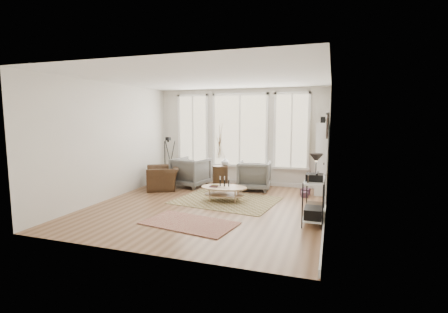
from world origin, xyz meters
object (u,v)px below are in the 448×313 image
(low_shelf, at_px, (314,195))
(side_table, at_px, (220,158))
(bookcase, at_px, (322,158))
(armchair_right, at_px, (254,175))
(coffee_table, at_px, (224,190))
(accent_chair, at_px, (163,178))
(armchair_left, at_px, (191,172))

(low_shelf, relative_size, side_table, 0.70)
(bookcase, bearing_deg, low_shelf, -91.28)
(low_shelf, xyz_separation_m, armchair_right, (-1.76, 2.36, -0.10))
(low_shelf, height_order, coffee_table, low_shelf)
(bookcase, distance_m, accent_chair, 4.47)
(low_shelf, relative_size, armchair_left, 1.38)
(side_table, bearing_deg, low_shelf, -38.64)
(coffee_table, relative_size, armchair_left, 1.26)
(low_shelf, xyz_separation_m, accent_chair, (-4.27, 1.60, -0.19))
(low_shelf, xyz_separation_m, side_table, (-2.72, 2.18, 0.38))
(coffee_table, distance_m, side_table, 1.55)
(side_table, bearing_deg, bookcase, 7.04)
(armchair_left, xyz_separation_m, side_table, (0.93, -0.02, 0.46))
(coffee_table, height_order, side_table, side_table)
(accent_chair, bearing_deg, armchair_left, 103.94)
(bookcase, relative_size, side_table, 1.11)
(armchair_right, bearing_deg, coffee_table, 67.98)
(bookcase, height_order, coffee_table, bookcase)
(low_shelf, bearing_deg, coffee_table, 158.47)
(bookcase, height_order, low_shelf, bookcase)
(accent_chair, bearing_deg, side_table, 80.61)
(bookcase, height_order, side_table, bookcase)
(bookcase, relative_size, armchair_right, 2.29)
(armchair_left, bearing_deg, armchair_right, -164.01)
(bookcase, bearing_deg, accent_chair, -167.95)
(bookcase, relative_size, coffee_table, 1.72)
(coffee_table, bearing_deg, accent_chair, 160.57)
(side_table, bearing_deg, coffee_table, -67.52)
(armchair_left, bearing_deg, coffee_table, 148.80)
(armchair_right, height_order, side_table, side_table)
(low_shelf, distance_m, armchair_right, 2.94)
(low_shelf, bearing_deg, accent_chair, 159.49)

